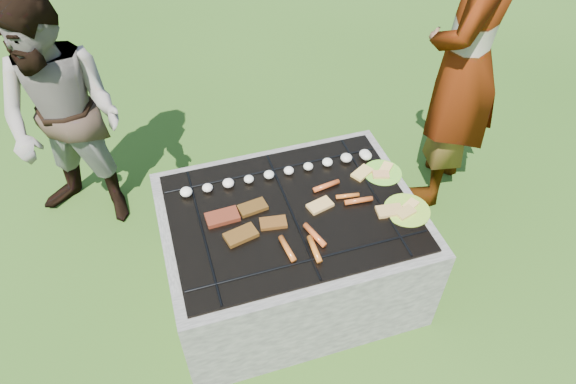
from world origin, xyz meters
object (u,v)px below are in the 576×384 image
(plate_far, at_px, (382,173))
(cook, at_px, (466,62))
(fire_pit, at_px, (291,252))
(plate_near, at_px, (407,211))
(bystander, at_px, (65,121))

(plate_far, height_order, cook, cook)
(cook, bearing_deg, fire_pit, -20.66)
(plate_near, xyz_separation_m, bystander, (-1.60, 1.08, 0.14))
(plate_near, relative_size, bystander, 0.20)
(bystander, bearing_deg, cook, 20.30)
(fire_pit, bearing_deg, cook, 21.86)
(bystander, bearing_deg, plate_far, 5.06)
(fire_pit, relative_size, cook, 0.67)
(fire_pit, height_order, plate_far, plate_far)
(plate_far, xyz_separation_m, bystander, (-1.60, 0.79, 0.14))
(fire_pit, height_order, plate_near, plate_near)
(fire_pit, distance_m, plate_far, 0.66)
(cook, bearing_deg, plate_far, -13.16)
(cook, distance_m, bystander, 2.29)
(plate_near, bearing_deg, cook, 45.66)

